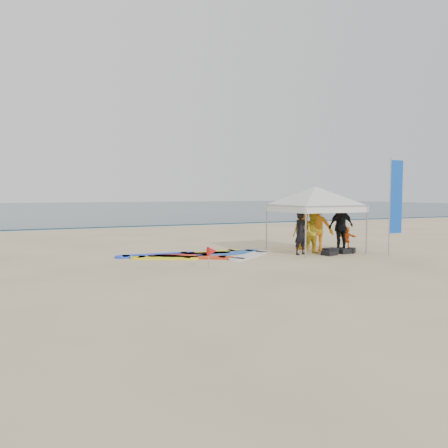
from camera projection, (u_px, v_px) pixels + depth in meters
ground at (265, 270)px, 12.76m from camera, size 120.00×120.00×0.00m
ocean at (72, 208)px, 67.32m from camera, size 160.00×84.00×0.08m
shoreline_foam at (131, 227)px, 29.31m from camera, size 160.00×1.20×0.01m
person_black_a at (301, 233)px, 15.98m from camera, size 0.64×0.48×1.61m
person_yellow at (314, 233)px, 16.26m from camera, size 0.85×0.72×1.55m
person_orange_a at (317, 226)px, 16.97m from camera, size 1.44×1.20×1.94m
person_black_b at (341, 226)px, 17.00m from camera, size 1.14×0.50×1.93m
person_orange_b at (303, 229)px, 17.57m from camera, size 0.83×0.58×1.61m
person_seated at (347, 237)px, 17.98m from camera, size 0.66×0.84×0.89m
canopy_tent at (315, 187)px, 16.62m from camera, size 3.81×3.81×2.87m
feather_flag at (395, 198)px, 15.72m from camera, size 0.60×0.04×3.54m
marker_pennant at (212, 251)px, 13.24m from camera, size 0.28×0.28×0.64m
gear_pile at (337, 252)px, 16.17m from camera, size 1.63×0.72×0.22m
surfboard_spread at (200, 255)px, 15.67m from camera, size 5.24×2.68×0.07m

